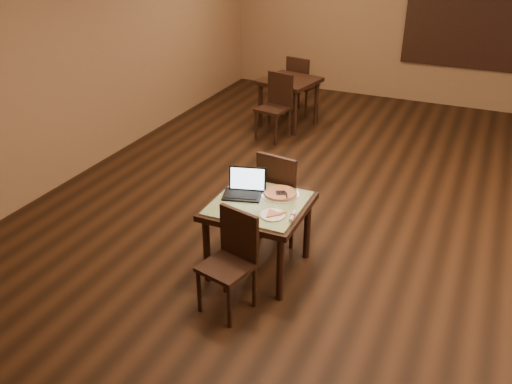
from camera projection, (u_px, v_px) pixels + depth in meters
The scene contains 17 objects.
ground at pixel (367, 229), 6.20m from camera, with size 10.00×10.00×0.00m, color black.
wall_back at pixel (445, 21), 9.54m from camera, with size 8.00×0.02×3.00m, color brown.
wall_left at pixel (72, 63), 6.96m from camera, with size 0.02×10.00×3.00m, color brown.
mural at pixel (475, 21), 9.30m from camera, with size 2.34×0.05×1.64m.
tiled_table at pixel (259, 212), 5.24m from camera, with size 0.93×0.93×0.76m.
chair_main_near at pixel (232, 256), 4.79m from camera, with size 0.50×0.50×0.95m.
chair_main_far at pixel (281, 191), 5.77m from camera, with size 0.50×0.50×1.04m.
laptop at pixel (245, 188), 5.32m from camera, with size 0.43×0.38×0.25m.
plate at pixel (273, 215), 4.96m from camera, with size 0.24×0.24×0.01m, color white.
pizza_slice at pixel (273, 214), 4.96m from camera, with size 0.18×0.18×0.02m, color #D0B78A, non-canonical shape.
pizza_pan at pixel (280, 194), 5.34m from camera, with size 0.38×0.38×0.01m, color silver.
pizza_whole at pixel (280, 193), 5.33m from camera, with size 0.32×0.32×0.02m.
spatula at pixel (281, 193), 5.31m from camera, with size 0.09×0.23×0.01m, color silver.
napkin_roll at pixel (293, 216), 4.92m from camera, with size 0.07×0.18×0.04m.
other_table_b at pixel (289, 87), 8.90m from camera, with size 0.99×0.99×0.79m.
other_table_b_chair_near at pixel (276, 102), 8.45m from camera, with size 0.52×0.52×1.02m.
other_table_b_chair_far at pixel (300, 82), 9.42m from camera, with size 0.52×0.52×1.02m.
Camera 1 is at (1.02, -5.35, 3.27)m, focal length 38.00 mm.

